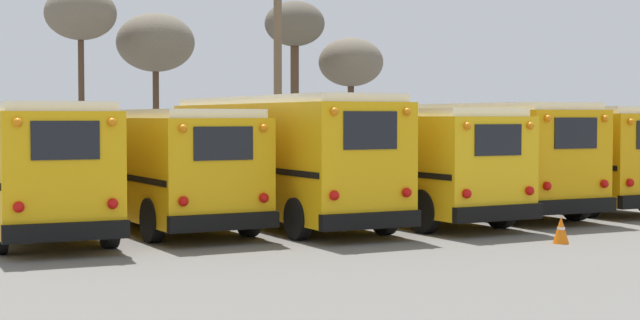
{
  "coord_description": "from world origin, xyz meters",
  "views": [
    {
      "loc": [
        -12.29,
        -24.11,
        2.78
      ],
      "look_at": [
        0.0,
        -0.05,
        1.6
      ],
      "focal_mm": 55.0,
      "sensor_mm": 36.0,
      "label": 1
    }
  ],
  "objects_px": {
    "school_bus_3": "(377,158)",
    "bare_tree_2": "(295,28)",
    "school_bus_4": "(459,152)",
    "bare_tree_0": "(351,63)",
    "utility_pole": "(278,75)",
    "school_bus_1": "(151,162)",
    "bare_tree_1": "(156,43)",
    "school_bus_2": "(278,155)",
    "school_bus_5": "(534,152)",
    "bare_tree_3": "(81,15)",
    "school_bus_0": "(30,162)",
    "traffic_cone": "(561,230)"
  },
  "relations": [
    {
      "from": "school_bus_5",
      "to": "school_bus_0",
      "type": "bearing_deg",
      "value": -178.56
    },
    {
      "from": "traffic_cone",
      "to": "utility_pole",
      "type": "bearing_deg",
      "value": 83.37
    },
    {
      "from": "bare_tree_0",
      "to": "school_bus_3",
      "type": "bearing_deg",
      "value": -116.74
    },
    {
      "from": "school_bus_1",
      "to": "bare_tree_3",
      "type": "bearing_deg",
      "value": 81.27
    },
    {
      "from": "bare_tree_2",
      "to": "utility_pole",
      "type": "bearing_deg",
      "value": -123.51
    },
    {
      "from": "school_bus_1",
      "to": "bare_tree_2",
      "type": "relative_size",
      "value": 1.23
    },
    {
      "from": "school_bus_1",
      "to": "utility_pole",
      "type": "xyz_separation_m",
      "value": [
        9.22,
        12.24,
        2.88
      ]
    },
    {
      "from": "school_bus_3",
      "to": "school_bus_2",
      "type": "bearing_deg",
      "value": -176.14
    },
    {
      "from": "school_bus_5",
      "to": "traffic_cone",
      "type": "distance_m",
      "value": 9.72
    },
    {
      "from": "school_bus_0",
      "to": "bare_tree_0",
      "type": "height_order",
      "value": "bare_tree_0"
    },
    {
      "from": "school_bus_1",
      "to": "bare_tree_0",
      "type": "bearing_deg",
      "value": 48.05
    },
    {
      "from": "school_bus_2",
      "to": "bare_tree_1",
      "type": "height_order",
      "value": "bare_tree_1"
    },
    {
      "from": "school_bus_1",
      "to": "utility_pole",
      "type": "bearing_deg",
      "value": 53.02
    },
    {
      "from": "school_bus_1",
      "to": "bare_tree_0",
      "type": "distance_m",
      "value": 23.14
    },
    {
      "from": "school_bus_4",
      "to": "school_bus_2",
      "type": "bearing_deg",
      "value": -173.45
    },
    {
      "from": "school_bus_0",
      "to": "school_bus_5",
      "type": "xyz_separation_m",
      "value": [
        15.65,
        0.39,
        -0.02
      ]
    },
    {
      "from": "school_bus_5",
      "to": "utility_pole",
      "type": "distance_m",
      "value": 13.0
    },
    {
      "from": "bare_tree_3",
      "to": "school_bus_2",
      "type": "bearing_deg",
      "value": -90.28
    },
    {
      "from": "bare_tree_3",
      "to": "school_bus_0",
      "type": "bearing_deg",
      "value": -106.51
    },
    {
      "from": "school_bus_2",
      "to": "traffic_cone",
      "type": "height_order",
      "value": "school_bus_2"
    },
    {
      "from": "school_bus_0",
      "to": "utility_pole",
      "type": "relative_size",
      "value": 1.15
    },
    {
      "from": "bare_tree_2",
      "to": "bare_tree_3",
      "type": "height_order",
      "value": "bare_tree_3"
    },
    {
      "from": "school_bus_3",
      "to": "bare_tree_2",
      "type": "bearing_deg",
      "value": 71.67
    },
    {
      "from": "school_bus_3",
      "to": "bare_tree_1",
      "type": "distance_m",
      "value": 23.86
    },
    {
      "from": "school_bus_1",
      "to": "bare_tree_1",
      "type": "height_order",
      "value": "bare_tree_1"
    },
    {
      "from": "school_bus_4",
      "to": "utility_pole",
      "type": "xyz_separation_m",
      "value": [
        -0.17,
        12.63,
        2.77
      ]
    },
    {
      "from": "school_bus_5",
      "to": "traffic_cone",
      "type": "height_order",
      "value": "school_bus_5"
    },
    {
      "from": "utility_pole",
      "to": "bare_tree_0",
      "type": "xyz_separation_m",
      "value": [
        6.04,
        4.73,
        0.88
      ]
    },
    {
      "from": "school_bus_3",
      "to": "school_bus_5",
      "type": "bearing_deg",
      "value": 8.03
    },
    {
      "from": "bare_tree_0",
      "to": "bare_tree_2",
      "type": "xyz_separation_m",
      "value": [
        -3.26,
        -0.54,
        1.5
      ]
    },
    {
      "from": "school_bus_4",
      "to": "bare_tree_1",
      "type": "xyz_separation_m",
      "value": [
        -2.14,
        22.85,
        4.7
      ]
    },
    {
      "from": "bare_tree_0",
      "to": "school_bus_2",
      "type": "bearing_deg",
      "value": -123.86
    },
    {
      "from": "bare_tree_1",
      "to": "utility_pole",
      "type": "bearing_deg",
      "value": -79.1
    },
    {
      "from": "school_bus_2",
      "to": "traffic_cone",
      "type": "distance_m",
      "value": 7.84
    },
    {
      "from": "school_bus_0",
      "to": "bare_tree_0",
      "type": "bearing_deg",
      "value": 43.38
    },
    {
      "from": "bare_tree_0",
      "to": "bare_tree_1",
      "type": "height_order",
      "value": "bare_tree_1"
    },
    {
      "from": "school_bus_5",
      "to": "traffic_cone",
      "type": "bearing_deg",
      "value": -125.77
    },
    {
      "from": "school_bus_2",
      "to": "bare_tree_0",
      "type": "bearing_deg",
      "value": 56.14
    },
    {
      "from": "bare_tree_1",
      "to": "bare_tree_2",
      "type": "distance_m",
      "value": 7.68
    },
    {
      "from": "school_bus_4",
      "to": "bare_tree_2",
      "type": "bearing_deg",
      "value": 81.17
    },
    {
      "from": "school_bus_4",
      "to": "school_bus_5",
      "type": "xyz_separation_m",
      "value": [
        3.13,
        0.38,
        -0.05
      ]
    },
    {
      "from": "bare_tree_1",
      "to": "bare_tree_2",
      "type": "xyz_separation_m",
      "value": [
        4.75,
        -6.02,
        0.45
      ]
    },
    {
      "from": "school_bus_4",
      "to": "bare_tree_0",
      "type": "bearing_deg",
      "value": 71.3
    },
    {
      "from": "bare_tree_2",
      "to": "school_bus_4",
      "type": "bearing_deg",
      "value": -98.83
    },
    {
      "from": "school_bus_4",
      "to": "bare_tree_2",
      "type": "height_order",
      "value": "bare_tree_2"
    },
    {
      "from": "school_bus_1",
      "to": "bare_tree_2",
      "type": "height_order",
      "value": "bare_tree_2"
    },
    {
      "from": "school_bus_5",
      "to": "bare_tree_2",
      "type": "distance_m",
      "value": 17.26
    },
    {
      "from": "bare_tree_3",
      "to": "school_bus_4",
      "type": "bearing_deg",
      "value": -74.01
    },
    {
      "from": "school_bus_2",
      "to": "school_bus_5",
      "type": "bearing_deg",
      "value": 6.65
    },
    {
      "from": "school_bus_0",
      "to": "bare_tree_2",
      "type": "relative_size",
      "value": 1.24
    }
  ]
}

